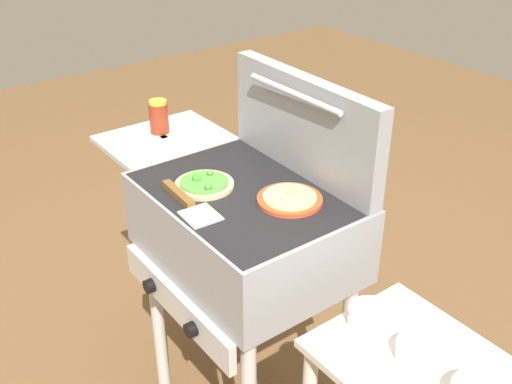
{
  "coord_description": "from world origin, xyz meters",
  "views": [
    {
      "loc": [
        1.23,
        -0.88,
        1.75
      ],
      "look_at": [
        0.05,
        0.0,
        0.92
      ],
      "focal_mm": 42.22,
      "sensor_mm": 36.0,
      "label": 1
    }
  ],
  "objects_px": {
    "topping_bowl_near": "(371,317)",
    "topping_bowl_middle": "(415,352)",
    "spatula": "(187,203)",
    "sauce_jar": "(159,117)",
    "pizza_cheese": "(289,199)",
    "pizza_veggie": "(204,184)",
    "grill": "(242,231)"
  },
  "relations": [
    {
      "from": "pizza_veggie",
      "to": "topping_bowl_near",
      "type": "distance_m",
      "value": 0.62
    },
    {
      "from": "pizza_cheese",
      "to": "topping_bowl_middle",
      "type": "relative_size",
      "value": 2.0
    },
    {
      "from": "sauce_jar",
      "to": "spatula",
      "type": "bearing_deg",
      "value": -20.66
    },
    {
      "from": "pizza_veggie",
      "to": "topping_bowl_near",
      "type": "xyz_separation_m",
      "value": [
        0.6,
        0.08,
        -0.13
      ]
    },
    {
      "from": "sauce_jar",
      "to": "pizza_cheese",
      "type": "bearing_deg",
      "value": 4.74
    },
    {
      "from": "pizza_cheese",
      "to": "spatula",
      "type": "height_order",
      "value": "pizza_cheese"
    },
    {
      "from": "pizza_cheese",
      "to": "topping_bowl_near",
      "type": "relative_size",
      "value": 1.68
    },
    {
      "from": "sauce_jar",
      "to": "spatula",
      "type": "relative_size",
      "value": 0.45
    },
    {
      "from": "pizza_veggie",
      "to": "pizza_cheese",
      "type": "bearing_deg",
      "value": 33.57
    },
    {
      "from": "grill",
      "to": "pizza_cheese",
      "type": "distance_m",
      "value": 0.22
    },
    {
      "from": "grill",
      "to": "pizza_cheese",
      "type": "relative_size",
      "value": 5.19
    },
    {
      "from": "pizza_cheese",
      "to": "spatula",
      "type": "relative_size",
      "value": 0.7
    },
    {
      "from": "pizza_cheese",
      "to": "sauce_jar",
      "type": "height_order",
      "value": "sauce_jar"
    },
    {
      "from": "grill",
      "to": "pizza_veggie",
      "type": "xyz_separation_m",
      "value": [
        -0.08,
        -0.08,
        0.15
      ]
    },
    {
      "from": "grill",
      "to": "spatula",
      "type": "relative_size",
      "value": 3.65
    },
    {
      "from": "pizza_veggie",
      "to": "topping_bowl_near",
      "type": "bearing_deg",
      "value": 7.89
    },
    {
      "from": "grill",
      "to": "sauce_jar",
      "type": "height_order",
      "value": "sauce_jar"
    },
    {
      "from": "pizza_cheese",
      "to": "sauce_jar",
      "type": "relative_size",
      "value": 1.58
    },
    {
      "from": "pizza_veggie",
      "to": "pizza_cheese",
      "type": "xyz_separation_m",
      "value": [
        0.22,
        0.14,
        0.0
      ]
    },
    {
      "from": "topping_bowl_near",
      "to": "grill",
      "type": "bearing_deg",
      "value": -179.21
    },
    {
      "from": "pizza_veggie",
      "to": "sauce_jar",
      "type": "distance_m",
      "value": 0.44
    },
    {
      "from": "pizza_cheese",
      "to": "spatula",
      "type": "distance_m",
      "value": 0.28
    },
    {
      "from": "pizza_veggie",
      "to": "topping_bowl_middle",
      "type": "bearing_deg",
      "value": 5.97
    },
    {
      "from": "topping_bowl_near",
      "to": "pizza_veggie",
      "type": "bearing_deg",
      "value": -172.11
    },
    {
      "from": "spatula",
      "to": "sauce_jar",
      "type": "bearing_deg",
      "value": 159.34
    },
    {
      "from": "spatula",
      "to": "topping_bowl_middle",
      "type": "height_order",
      "value": "spatula"
    },
    {
      "from": "pizza_cheese",
      "to": "sauce_jar",
      "type": "distance_m",
      "value": 0.65
    },
    {
      "from": "pizza_veggie",
      "to": "pizza_cheese",
      "type": "relative_size",
      "value": 0.94
    },
    {
      "from": "topping_bowl_near",
      "to": "topping_bowl_middle",
      "type": "xyz_separation_m",
      "value": [
        0.14,
        -0.01,
        0.0
      ]
    },
    {
      "from": "topping_bowl_near",
      "to": "topping_bowl_middle",
      "type": "distance_m",
      "value": 0.14
    },
    {
      "from": "pizza_cheese",
      "to": "topping_bowl_near",
      "type": "bearing_deg",
      "value": -8.79
    },
    {
      "from": "pizza_veggie",
      "to": "spatula",
      "type": "distance_m",
      "value": 0.11
    }
  ]
}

